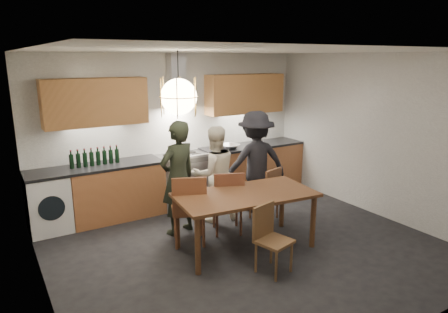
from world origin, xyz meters
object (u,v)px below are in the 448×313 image
dining_table (246,200)px  wine_bottles (95,157)px  chair_front (269,234)px  chair_back_left (189,206)px  mixing_bowl (230,146)px  person_left (178,178)px  stock_pot (258,141)px  person_right (255,162)px  person_mid (214,174)px

dining_table → wine_bottles: size_ratio=2.54×
chair_front → chair_back_left: bearing=101.1°
chair_front → mixing_bowl: (1.04, 2.54, 0.47)m
person_left → stock_pot: 2.39m
stock_pot → wine_bottles: wine_bottles is taller
stock_pot → person_right: bearing=-128.5°
person_mid → chair_back_left: bearing=48.3°
person_left → wine_bottles: bearing=-65.3°
dining_table → stock_pot: bearing=56.2°
mixing_bowl → wine_bottles: wine_bottles is taller
mixing_bowl → wine_bottles: 2.39m
chair_front → wine_bottles: bearing=102.4°
person_right → dining_table: bearing=61.0°
chair_front → mixing_bowl: 2.78m
person_left → person_mid: bearing=177.0°
chair_front → stock_pot: size_ratio=3.89×
person_mid → stock_pot: 1.72m
person_left → mixing_bowl: size_ratio=4.87×
person_right → mixing_bowl: person_right is taller
dining_table → chair_front: bearing=-92.2°
dining_table → wine_bottles: wine_bottles is taller
chair_back_left → dining_table: bearing=166.1°
person_left → wine_bottles: size_ratio=2.21×
person_left → person_right: 1.47m
person_left → mixing_bowl: 1.79m
person_right → person_mid: bearing=11.8°
chair_front → stock_pot: stock_pot is taller
person_mid → wine_bottles: size_ratio=2.00×
person_mid → mixing_bowl: bearing=-124.9°
mixing_bowl → chair_back_left: bearing=-137.1°
chair_back_left → person_mid: bearing=-119.0°
dining_table → person_mid: (0.13, 1.06, 0.07)m
chair_front → person_right: person_right is taller
person_right → wine_bottles: 2.55m
chair_back_left → chair_front: (0.52, -1.09, -0.10)m
chair_front → person_left: size_ratio=0.49×
person_right → mixing_bowl: 0.85m
person_right → wine_bottles: (-2.36, 0.95, 0.20)m
dining_table → person_left: (-0.55, 0.91, 0.15)m
chair_front → person_left: person_left is taller
person_mid → person_left: bearing=20.8°
dining_table → person_right: bearing=55.1°
person_right → stock_pot: (0.69, 0.87, 0.13)m
person_left → stock_pot: person_left is taller
person_left → mixing_bowl: person_left is taller
mixing_bowl → stock_pot: stock_pot is taller
person_left → wine_bottles: (-0.89, 1.09, 0.20)m
person_mid → stock_pot: (1.48, 0.87, 0.22)m
wine_bottles → person_right: bearing=-21.9°
person_mid → wine_bottles: (-1.58, 0.95, 0.28)m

